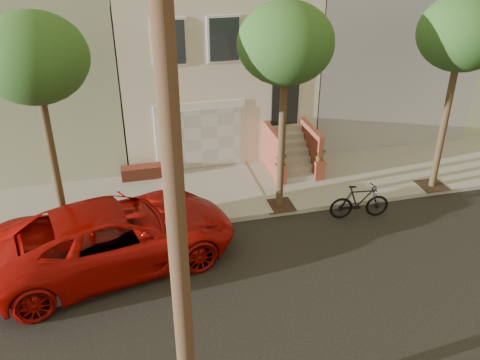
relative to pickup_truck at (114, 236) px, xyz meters
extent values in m
plane|color=black|center=(4.12, -2.29, -0.90)|extent=(90.00, 90.00, 0.00)
cube|color=gray|center=(4.12, 3.06, -0.82)|extent=(40.00, 3.70, 0.15)
cube|color=beige|center=(4.12, 8.91, 2.75)|extent=(7.00, 8.00, 7.00)
cube|color=#97A686|center=(-2.68, 8.91, 2.75)|extent=(6.50, 8.00, 7.00)
cube|color=#96999F|center=(10.92, 8.91, 2.75)|extent=(6.50, 8.00, 7.00)
cube|color=silver|center=(3.22, 4.93, 0.50)|extent=(3.20, 0.12, 2.50)
cube|color=#BABAB5|center=(3.22, 4.87, 0.40)|extent=(2.90, 0.06, 2.20)
cube|color=gray|center=(3.22, 3.06, -0.74)|extent=(3.20, 3.70, 0.02)
cube|color=brown|center=(1.02, 4.61, -0.53)|extent=(1.40, 0.45, 0.44)
cube|color=black|center=(6.32, 4.88, 1.65)|extent=(1.00, 0.06, 2.00)
cube|color=#3F4751|center=(2.32, 4.88, 3.85)|extent=(1.00, 0.06, 1.40)
cube|color=silver|center=(2.32, 4.90, 3.85)|extent=(1.15, 0.05, 1.55)
cube|color=#3F4751|center=(4.12, 4.88, 3.85)|extent=(1.00, 0.06, 1.40)
cube|color=silver|center=(4.12, 4.90, 3.85)|extent=(1.15, 0.05, 1.55)
cube|color=#3F4751|center=(5.92, 4.88, 3.85)|extent=(1.00, 0.06, 1.40)
cube|color=silver|center=(5.92, 4.90, 3.85)|extent=(1.15, 0.05, 1.55)
cube|color=gray|center=(6.32, 3.09, -0.65)|extent=(1.20, 0.28, 0.20)
cube|color=gray|center=(6.32, 3.37, -0.45)|extent=(1.20, 0.28, 0.20)
cube|color=gray|center=(6.32, 3.65, -0.25)|extent=(1.20, 0.28, 0.20)
cube|color=gray|center=(6.32, 3.93, -0.05)|extent=(1.20, 0.28, 0.20)
cube|color=gray|center=(6.32, 4.21, 0.15)|extent=(1.20, 0.28, 0.20)
cube|color=gray|center=(6.32, 4.49, 0.35)|extent=(1.20, 0.28, 0.20)
cube|color=gray|center=(6.32, 4.77, 0.55)|extent=(1.20, 0.28, 0.20)
cube|color=brown|center=(5.62, 3.93, 0.05)|extent=(0.18, 1.96, 1.60)
cube|color=brown|center=(7.02, 3.93, 0.05)|extent=(0.18, 1.96, 1.60)
cube|color=brown|center=(5.62, 3.05, -0.40)|extent=(0.35, 0.35, 0.70)
imported|color=#1B4C1B|center=(5.62, 3.05, 0.18)|extent=(0.40, 0.35, 0.45)
cube|color=brown|center=(7.02, 3.05, -0.40)|extent=(0.35, 0.35, 0.70)
imported|color=#1B4C1B|center=(7.02, 3.05, 0.18)|extent=(0.41, 0.35, 0.45)
cube|color=#2D2116|center=(-1.38, 1.61, -0.74)|extent=(0.90, 0.90, 0.02)
cylinder|color=#362818|center=(-1.38, 1.61, 1.35)|extent=(0.22, 0.22, 4.20)
ellipsoid|color=#1B4C1B|center=(-1.38, 1.61, 4.40)|extent=(2.70, 2.57, 2.29)
cube|color=#2D2116|center=(5.12, 1.61, -0.74)|extent=(0.90, 0.90, 0.02)
cylinder|color=#362818|center=(5.12, 1.61, 1.35)|extent=(0.22, 0.22, 4.20)
ellipsoid|color=#1B4C1B|center=(5.12, 1.61, 4.40)|extent=(2.70, 2.57, 2.29)
cube|color=#2D2116|center=(10.62, 1.61, -0.74)|extent=(0.90, 0.90, 0.02)
cylinder|color=#362818|center=(10.62, 1.61, 1.35)|extent=(0.22, 0.22, 4.20)
ellipsoid|color=#1B4C1B|center=(10.62, 1.61, 4.40)|extent=(2.70, 2.57, 2.29)
cylinder|color=#432F1F|center=(1.12, -5.49, 4.10)|extent=(0.30, 0.30, 10.00)
imported|color=#A00B08|center=(0.00, 0.00, 0.00)|extent=(6.95, 4.32, 1.79)
imported|color=black|center=(7.38, 0.58, -0.33)|extent=(1.93, 0.75, 1.13)
camera|label=1|loc=(0.51, -11.68, 7.63)|focal=38.17mm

